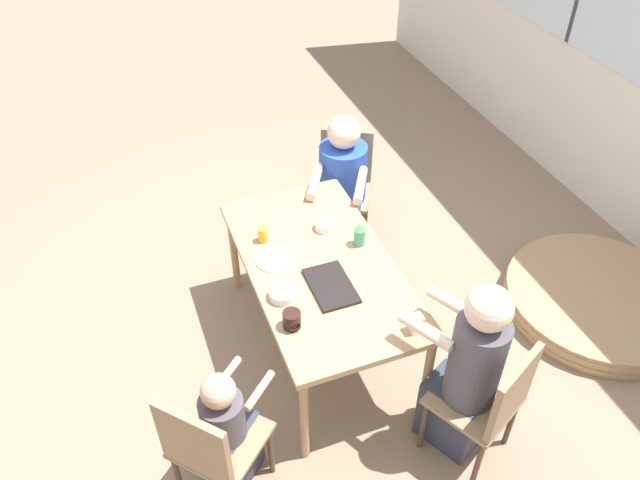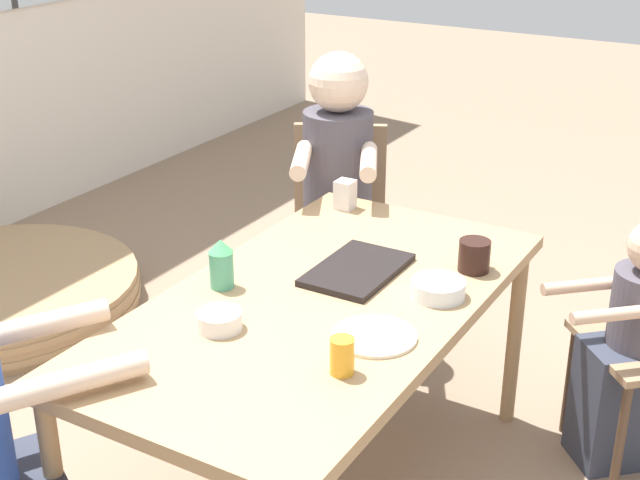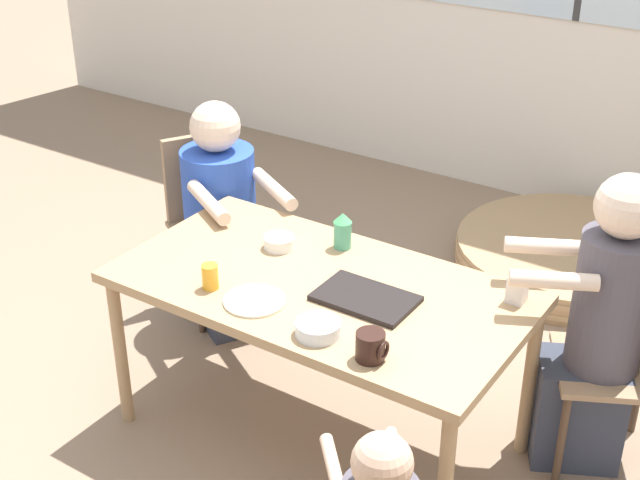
{
  "view_description": "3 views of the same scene",
  "coord_description": "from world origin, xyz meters",
  "px_view_note": "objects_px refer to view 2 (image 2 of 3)",
  "views": [
    {
      "loc": [
        2.48,
        -0.94,
        3.15
      ],
      "look_at": [
        0.0,
        0.0,
        0.88
      ],
      "focal_mm": 35.0,
      "sensor_mm": 36.0,
      "label": 1
    },
    {
      "loc": [
        -1.94,
        -1.14,
        1.86
      ],
      "look_at": [
        0.0,
        0.0,
        0.88
      ],
      "focal_mm": 50.0,
      "sensor_mm": 36.0,
      "label": 2
    },
    {
      "loc": [
        1.55,
        -2.35,
        2.37
      ],
      "look_at": [
        0.0,
        0.0,
        0.88
      ],
      "focal_mm": 50.0,
      "sensor_mm": 36.0,
      "label": 3
    }
  ],
  "objects_px": {
    "juice_glass": "(342,356)",
    "milk_carton_small": "(345,195)",
    "person_toddler": "(630,355)",
    "sippy_cup": "(221,263)",
    "bowl_white_shallow": "(438,289)",
    "coffee_mug": "(475,255)",
    "chair_for_woman_green_shirt": "(339,211)",
    "bowl_cereal": "(219,320)",
    "person_woman_green_shirt": "(337,213)"
  },
  "relations": [
    {
      "from": "juice_glass",
      "to": "bowl_cereal",
      "type": "distance_m",
      "value": 0.39
    },
    {
      "from": "milk_carton_small",
      "to": "bowl_white_shallow",
      "type": "xyz_separation_m",
      "value": [
        -0.47,
        -0.56,
        -0.03
      ]
    },
    {
      "from": "bowl_white_shallow",
      "to": "bowl_cereal",
      "type": "bearing_deg",
      "value": 137.74
    },
    {
      "from": "chair_for_woman_green_shirt",
      "to": "person_woman_green_shirt",
      "type": "xyz_separation_m",
      "value": [
        -0.14,
        -0.07,
        0.06
      ]
    },
    {
      "from": "sippy_cup",
      "to": "bowl_cereal",
      "type": "relative_size",
      "value": 1.24
    },
    {
      "from": "milk_carton_small",
      "to": "bowl_cereal",
      "type": "bearing_deg",
      "value": -171.57
    },
    {
      "from": "sippy_cup",
      "to": "bowl_white_shallow",
      "type": "height_order",
      "value": "sippy_cup"
    },
    {
      "from": "chair_for_woman_green_shirt",
      "to": "coffee_mug",
      "type": "bearing_deg",
      "value": 115.28
    },
    {
      "from": "coffee_mug",
      "to": "bowl_white_shallow",
      "type": "height_order",
      "value": "coffee_mug"
    },
    {
      "from": "person_toddler",
      "to": "bowl_white_shallow",
      "type": "distance_m",
      "value": 0.76
    },
    {
      "from": "person_woman_green_shirt",
      "to": "juice_glass",
      "type": "relative_size",
      "value": 12.63
    },
    {
      "from": "person_toddler",
      "to": "juice_glass",
      "type": "relative_size",
      "value": 9.03
    },
    {
      "from": "bowl_white_shallow",
      "to": "coffee_mug",
      "type": "bearing_deg",
      "value": -5.87
    },
    {
      "from": "person_woman_green_shirt",
      "to": "bowl_white_shallow",
      "type": "height_order",
      "value": "person_woman_green_shirt"
    },
    {
      "from": "juice_glass",
      "to": "milk_carton_small",
      "type": "relative_size",
      "value": 0.91
    },
    {
      "from": "chair_for_woman_green_shirt",
      "to": "bowl_cereal",
      "type": "height_order",
      "value": "chair_for_woman_green_shirt"
    },
    {
      "from": "sippy_cup",
      "to": "juice_glass",
      "type": "height_order",
      "value": "sippy_cup"
    },
    {
      "from": "juice_glass",
      "to": "milk_carton_small",
      "type": "xyz_separation_m",
      "value": [
        0.96,
        0.52,
        0.0
      ]
    },
    {
      "from": "juice_glass",
      "to": "sippy_cup",
      "type": "bearing_deg",
      "value": 66.23
    },
    {
      "from": "chair_for_woman_green_shirt",
      "to": "sippy_cup",
      "type": "relative_size",
      "value": 5.71
    },
    {
      "from": "person_toddler",
      "to": "coffee_mug",
      "type": "height_order",
      "value": "person_toddler"
    },
    {
      "from": "juice_glass",
      "to": "bowl_white_shallow",
      "type": "height_order",
      "value": "juice_glass"
    },
    {
      "from": "bowl_white_shallow",
      "to": "bowl_cereal",
      "type": "height_order",
      "value": "same"
    },
    {
      "from": "chair_for_woman_green_shirt",
      "to": "coffee_mug",
      "type": "relative_size",
      "value": 8.39
    },
    {
      "from": "bowl_white_shallow",
      "to": "sippy_cup",
      "type": "bearing_deg",
      "value": 114.73
    },
    {
      "from": "bowl_white_shallow",
      "to": "person_toddler",
      "type": "bearing_deg",
      "value": -42.53
    },
    {
      "from": "chair_for_woman_green_shirt",
      "to": "bowl_white_shallow",
      "type": "bearing_deg",
      "value": 106.32
    },
    {
      "from": "person_woman_green_shirt",
      "to": "bowl_cereal",
      "type": "bearing_deg",
      "value": 78.13
    },
    {
      "from": "chair_for_woman_green_shirt",
      "to": "person_toddler",
      "type": "height_order",
      "value": "same"
    },
    {
      "from": "juice_glass",
      "to": "bowl_cereal",
      "type": "relative_size",
      "value": 0.78
    },
    {
      "from": "sippy_cup",
      "to": "bowl_cereal",
      "type": "bearing_deg",
      "value": -145.36
    },
    {
      "from": "juice_glass",
      "to": "milk_carton_small",
      "type": "distance_m",
      "value": 1.1
    },
    {
      "from": "person_woman_green_shirt",
      "to": "bowl_cereal",
      "type": "height_order",
      "value": "person_woman_green_shirt"
    },
    {
      "from": "milk_carton_small",
      "to": "bowl_cereal",
      "type": "distance_m",
      "value": 0.95
    },
    {
      "from": "person_toddler",
      "to": "bowl_white_shallow",
      "type": "xyz_separation_m",
      "value": [
        -0.51,
        0.46,
        0.34
      ]
    },
    {
      "from": "sippy_cup",
      "to": "bowl_white_shallow",
      "type": "distance_m",
      "value": 0.62
    },
    {
      "from": "juice_glass",
      "to": "bowl_cereal",
      "type": "bearing_deg",
      "value": 85.99
    },
    {
      "from": "milk_carton_small",
      "to": "bowl_cereal",
      "type": "height_order",
      "value": "milk_carton_small"
    },
    {
      "from": "bowl_cereal",
      "to": "chair_for_woman_green_shirt",
      "type": "bearing_deg",
      "value": 16.15
    },
    {
      "from": "sippy_cup",
      "to": "juice_glass",
      "type": "relative_size",
      "value": 1.58
    },
    {
      "from": "person_woman_green_shirt",
      "to": "milk_carton_small",
      "type": "relative_size",
      "value": 11.53
    },
    {
      "from": "bowl_cereal",
      "to": "person_woman_green_shirt",
      "type": "bearing_deg",
      "value": 14.8
    },
    {
      "from": "juice_glass",
      "to": "milk_carton_small",
      "type": "bearing_deg",
      "value": 28.61
    },
    {
      "from": "person_toddler",
      "to": "sippy_cup",
      "type": "distance_m",
      "value": 1.34
    },
    {
      "from": "chair_for_woman_green_shirt",
      "to": "milk_carton_small",
      "type": "relative_size",
      "value": 8.25
    },
    {
      "from": "person_woman_green_shirt",
      "to": "coffee_mug",
      "type": "bearing_deg",
      "value": 119.54
    },
    {
      "from": "person_woman_green_shirt",
      "to": "coffee_mug",
      "type": "xyz_separation_m",
      "value": [
        -0.51,
        -0.76,
        0.19
      ]
    },
    {
      "from": "juice_glass",
      "to": "person_toddler",
      "type": "bearing_deg",
      "value": -26.63
    },
    {
      "from": "person_woman_green_shirt",
      "to": "sippy_cup",
      "type": "bearing_deg",
      "value": 73.28
    },
    {
      "from": "person_toddler",
      "to": "coffee_mug",
      "type": "relative_size",
      "value": 8.38
    }
  ]
}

